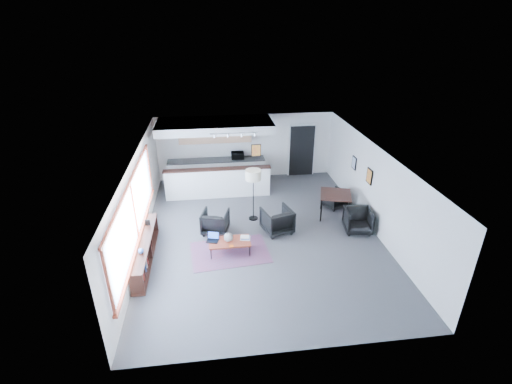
{
  "coord_description": "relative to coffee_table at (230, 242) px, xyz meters",
  "views": [
    {
      "loc": [
        -1.38,
        -9.68,
        6.09
      ],
      "look_at": [
        -0.1,
        0.4,
        1.22
      ],
      "focal_mm": 26.0,
      "sensor_mm": 36.0,
      "label": 1
    }
  ],
  "objects": [
    {
      "name": "dining_chair_far",
      "position": [
        3.81,
        2.34,
        -0.06
      ],
      "size": [
        0.73,
        0.72,
        0.58
      ],
      "primitive_type": "imported",
      "rotation": [
        0.0,
        0.0,
        3.56
      ],
      "color": "black",
      "rests_on": "floor"
    },
    {
      "name": "wall_art_lower",
      "position": [
        4.48,
        1.31,
        1.2
      ],
      "size": [
        0.03,
        0.38,
        0.48
      ],
      "color": "black",
      "rests_on": "room"
    },
    {
      "name": "laptop",
      "position": [
        -0.46,
        0.11,
        0.1
      ],
      "size": [
        0.39,
        0.35,
        0.23
      ],
      "rotation": [
        0.0,
        0.0,
        -0.27
      ],
      "color": "black",
      "rests_on": "coffee_table"
    },
    {
      "name": "window",
      "position": [
        -2.45,
        0.01,
        1.11
      ],
      "size": [
        0.1,
        5.95,
        1.66
      ],
      "color": "#8CBFFF",
      "rests_on": "room"
    },
    {
      "name": "armchair_right",
      "position": [
        1.52,
        0.95,
        0.08
      ],
      "size": [
        1.02,
        0.99,
        0.86
      ],
      "primitive_type": "imported",
      "rotation": [
        0.0,
        0.0,
        3.42
      ],
      "color": "black",
      "rests_on": "floor"
    },
    {
      "name": "doorway",
      "position": [
        3.31,
        5.34,
        0.73
      ],
      "size": [
        1.1,
        0.12,
        2.15
      ],
      "color": "black",
      "rests_on": "room"
    },
    {
      "name": "coaster",
      "position": [
        0.04,
        -0.26,
        0.03
      ],
      "size": [
        0.11,
        0.11,
        0.01
      ],
      "rotation": [
        0.0,
        0.0,
        0.01
      ],
      "color": "#E5590C",
      "rests_on": "coffee_table"
    },
    {
      "name": "coffee_table",
      "position": [
        0.0,
        0.0,
        0.0
      ],
      "size": [
        1.17,
        0.64,
        0.38
      ],
      "rotation": [
        0.0,
        0.0,
        0.02
      ],
      "color": "maroon",
      "rests_on": "floor"
    },
    {
      "name": "room",
      "position": [
        1.01,
        0.91,
        0.95
      ],
      "size": [
        7.02,
        9.02,
        2.62
      ],
      "color": "#4B4B4E",
      "rests_on": "ground"
    },
    {
      "name": "kitchenette",
      "position": [
        -0.19,
        4.62,
        1.03
      ],
      "size": [
        4.2,
        1.96,
        2.6
      ],
      "color": "white",
      "rests_on": "floor"
    },
    {
      "name": "dining_table",
      "position": [
        3.59,
        1.67,
        0.4
      ],
      "size": [
        1.22,
        1.22,
        0.82
      ],
      "rotation": [
        0.0,
        0.0,
        -0.3
      ],
      "color": "black",
      "rests_on": "floor"
    },
    {
      "name": "console",
      "position": [
        -2.29,
        -0.13,
        -0.02
      ],
      "size": [
        0.35,
        3.0,
        0.8
      ],
      "color": "black",
      "rests_on": "floor"
    },
    {
      "name": "wall_art_upper",
      "position": [
        4.48,
        2.61,
        1.15
      ],
      "size": [
        0.03,
        0.34,
        0.44
      ],
      "color": "black",
      "rests_on": "room"
    },
    {
      "name": "book_stack",
      "position": [
        0.44,
        0.06,
        0.07
      ],
      "size": [
        0.31,
        0.26,
        0.09
      ],
      "rotation": [
        0.0,
        0.0,
        -0.15
      ],
      "color": "silver",
      "rests_on": "coffee_table"
    },
    {
      "name": "floor_lamp",
      "position": [
        0.89,
        1.83,
        1.16
      ],
      "size": [
        0.65,
        0.65,
        1.73
      ],
      "rotation": [
        0.0,
        0.0,
        -0.39
      ],
      "color": "black",
      "rests_on": "floor"
    },
    {
      "name": "kilim_rug",
      "position": [
        0.0,
        -0.0,
        -0.34
      ],
      "size": [
        2.29,
        1.67,
        0.01
      ],
      "rotation": [
        0.0,
        0.0,
        0.09
      ],
      "color": "#623550",
      "rests_on": "floor"
    },
    {
      "name": "track_light",
      "position": [
        0.42,
        3.11,
        2.18
      ],
      "size": [
        1.6,
        0.07,
        0.15
      ],
      "color": "silver",
      "rests_on": "room"
    },
    {
      "name": "armchair_left",
      "position": [
        -0.37,
        1.16,
        0.05
      ],
      "size": [
        0.93,
        0.89,
        0.79
      ],
      "primitive_type": "imported",
      "rotation": [
        0.0,
        0.0,
        2.88
      ],
      "color": "black",
      "rests_on": "floor"
    },
    {
      "name": "dining_chair_near",
      "position": [
        4.0,
        0.66,
        0.0
      ],
      "size": [
        0.76,
        0.72,
        0.7
      ],
      "primitive_type": "imported",
      "rotation": [
        0.0,
        0.0,
        -0.14
      ],
      "color": "black",
      "rests_on": "floor"
    },
    {
      "name": "microwave",
      "position": [
        0.65,
        5.06,
        0.75
      ],
      "size": [
        0.49,
        0.27,
        0.33
      ],
      "primitive_type": "imported",
      "rotation": [
        0.0,
        0.0,
        0.0
      ],
      "color": "black",
      "rests_on": "kitchenette"
    },
    {
      "name": "ceramic_pot",
      "position": [
        -0.03,
        -0.0,
        0.16
      ],
      "size": [
        0.26,
        0.26,
        0.26
      ],
      "rotation": [
        0.0,
        0.0,
        0.22
      ],
      "color": "gray",
      "rests_on": "coffee_table"
    }
  ]
}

